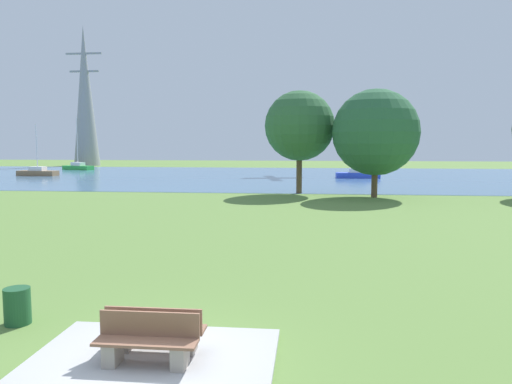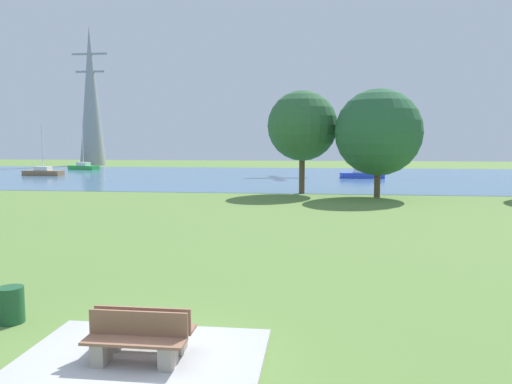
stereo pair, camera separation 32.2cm
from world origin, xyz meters
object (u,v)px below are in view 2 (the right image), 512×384
sailboat_blue (362,174)px  bench_facing_water (146,332)px  tree_west_near (302,126)px  tree_east_far (378,132)px  sailboat_brown (43,172)px  electricity_pylon (91,96)px  bench_facing_inland (135,343)px  sailboat_green (84,167)px  litter_bin (11,305)px

sailboat_blue → bench_facing_water: bearing=-99.8°
bench_facing_water → tree_west_near: tree_west_near is taller
tree_east_far → tree_west_near: bearing=157.9°
tree_east_far → sailboat_blue: bearing=87.9°
sailboat_brown → electricity_pylon: electricity_pylon is taller
bench_facing_inland → tree_west_near: (2.05, 30.71, 4.78)m
bench_facing_water → sailboat_brown: 56.17m
bench_facing_water → tree_east_far: tree_east_far is taller
sailboat_blue → sailboat_green: (-39.17, 12.97, 0.00)m
bench_facing_water → sailboat_green: size_ratio=0.24×
tree_east_far → electricity_pylon: electricity_pylon is taller
tree_east_far → electricity_pylon: (-43.44, 46.80, 7.35)m
sailboat_green → sailboat_brown: bearing=-84.5°
sailboat_blue → tree_east_far: bearing=-92.1°
litter_bin → bench_facing_inland: bearing=-27.6°
bench_facing_water → sailboat_green: sailboat_green is taller
sailboat_blue → electricity_pylon: bearing=148.6°
sailboat_green → tree_west_near: tree_west_near is taller
sailboat_brown → tree_east_far: bearing=-28.0°
litter_bin → tree_east_far: 29.17m
tree_west_near → sailboat_brown: bearing=151.0°
bench_facing_water → sailboat_green: 68.19m
sailboat_blue → tree_west_near: 19.33m
electricity_pylon → sailboat_blue: bearing=-31.4°
electricity_pylon → litter_bin: bearing=-66.2°
bench_facing_water → litter_bin: 3.77m
bench_facing_inland → litter_bin: (-3.53, 1.85, -0.07)m
sailboat_blue → sailboat_green: bearing=161.7°
litter_bin → electricity_pylon: 81.09m
tree_east_far → bench_facing_inland: bearing=-104.8°
bench_facing_inland → sailboat_blue: (8.29, 48.36, -0.00)m
sailboat_blue → sailboat_brown: sailboat_blue is taller
litter_bin → sailboat_brown: bearing=119.4°
litter_bin → tree_east_far: size_ratio=0.10×
sailboat_green → bench_facing_water: bearing=-63.1°
tree_west_near → sailboat_green: bearing=137.1°
litter_bin → tree_west_near: tree_west_near is taller
bench_facing_inland → sailboat_blue: sailboat_blue is taller
electricity_pylon → sailboat_green: bearing=-70.2°
sailboat_green → electricity_pylon: (-5.01, 13.95, 11.57)m
bench_facing_water → electricity_pylon: electricity_pylon is taller
bench_facing_inland → tree_west_near: tree_west_near is taller
litter_bin → sailboat_blue: sailboat_blue is taller
bench_facing_water → sailboat_green: (-30.88, 60.80, 0.00)m
bench_facing_inland → sailboat_brown: bearing=121.5°
bench_facing_inland → sailboat_green: (-30.88, 61.34, 0.00)m
litter_bin → electricity_pylon: size_ratio=0.03×
sailboat_green → tree_east_far: tree_east_far is taller
sailboat_brown → tree_east_far: size_ratio=0.79×
bench_facing_inland → tree_east_far: tree_east_far is taller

